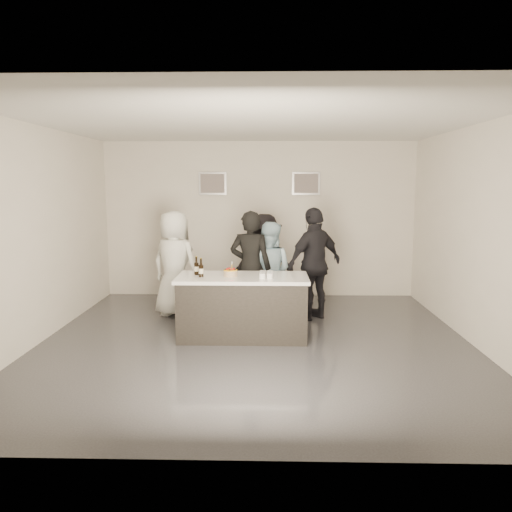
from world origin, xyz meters
name	(u,v)px	position (x,y,z in m)	size (l,w,h in m)	color
floor	(255,342)	(0.00, 0.00, 0.00)	(6.00, 6.00, 0.00)	#3D3D42
ceiling	(255,122)	(0.00, 0.00, 3.00)	(6.00, 6.00, 0.00)	white
wall_back	(259,220)	(0.00, 3.00, 1.50)	(6.00, 0.04, 3.00)	silver
wall_front	(244,277)	(0.00, -3.00, 1.50)	(6.00, 0.04, 3.00)	silver
wall_left	(36,235)	(-3.00, 0.00, 1.50)	(0.04, 6.00, 3.00)	silver
wall_right	(479,236)	(3.00, 0.00, 1.50)	(0.04, 6.00, 3.00)	silver
picture_left	(213,183)	(-0.90, 2.97, 2.20)	(0.54, 0.04, 0.44)	#B2B2B7
picture_right	(306,183)	(0.90, 2.97, 2.20)	(0.54, 0.04, 0.44)	#B2B2B7
bar_counter	(243,307)	(-0.18, 0.24, 0.45)	(1.86, 0.86, 0.90)	white
cake	(230,274)	(-0.36, 0.22, 0.94)	(0.20, 0.20, 0.08)	gold
beer_bottle_a	(196,266)	(-0.86, 0.33, 1.03)	(0.07, 0.07, 0.26)	black
beer_bottle_b	(201,268)	(-0.76, 0.16, 1.03)	(0.07, 0.07, 0.26)	black
tumbler_cluster	(266,275)	(0.15, 0.15, 0.94)	(0.19, 0.30, 0.08)	orange
candles	(223,281)	(-0.43, -0.11, 0.90)	(0.24, 0.08, 0.01)	pink
person_main_black	(251,268)	(-0.10, 0.96, 0.90)	(0.65, 0.43, 1.79)	black
person_main_blue	(269,271)	(0.19, 1.21, 0.80)	(0.78, 0.61, 1.60)	silver
person_guest_left	(175,264)	(-1.37, 1.40, 0.88)	(0.86, 0.56, 1.76)	white
person_guest_right	(315,264)	(0.93, 1.29, 0.91)	(1.07, 0.45, 1.83)	black
person_guest_back	(264,261)	(0.11, 2.11, 0.83)	(1.07, 0.62, 1.66)	black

